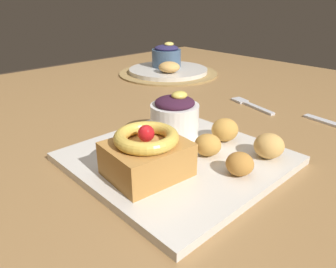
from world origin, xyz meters
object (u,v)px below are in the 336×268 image
object	(u,v)px
fritter_middle	(269,146)
fork	(249,104)
fritter_back	(225,130)
back_pastry	(169,67)
back_ramekin	(166,56)
fritter_front	(240,164)
cake_slice	(147,154)
fritter_extra	(208,145)
back_plate	(168,70)
front_plate	(177,158)
berry_ramekin	(175,115)

from	to	relation	value
fritter_middle	fork	size ratio (longest dim) A/B	0.36
fritter_back	back_pastry	bearing A→B (deg)	57.36
fritter_middle	back_ramekin	xyz separation A→B (m)	(0.31, 0.55, 0.02)
fritter_middle	fritter_front	bearing A→B (deg)	179.72
cake_slice	fritter_middle	world-z (taller)	cake_slice
back_ramekin	fork	size ratio (longest dim) A/B	0.74
fritter_back	fork	xyz separation A→B (m)	(0.21, 0.09, -0.03)
fritter_extra	back_plate	size ratio (longest dim) A/B	0.16
fritter_middle	back_plate	size ratio (longest dim) A/B	0.18
front_plate	fritter_middle	xyz separation A→B (m)	(0.09, -0.10, 0.02)
front_plate	back_pastry	world-z (taller)	back_pastry
back_plate	fritter_back	bearing A→B (deg)	-123.44
back_plate	back_pastry	world-z (taller)	back_pastry
back_pastry	fork	world-z (taller)	back_pastry
front_plate	fritter_extra	xyz separation A→B (m)	(0.03, -0.03, 0.02)
fritter_front	back_plate	bearing A→B (deg)	55.11
fritter_middle	back_plate	bearing A→B (deg)	60.80
back_pastry	fork	size ratio (longest dim) A/B	0.51
back_plate	back_pastry	bearing A→B (deg)	-130.51
fritter_middle	back_plate	distance (m)	0.60
front_plate	back_ramekin	bearing A→B (deg)	48.38
front_plate	fork	size ratio (longest dim) A/B	2.24
berry_ramekin	fritter_extra	bearing A→B (deg)	-102.41
back_plate	back_ramekin	size ratio (longest dim) A/B	2.65
back_plate	fork	world-z (taller)	back_plate
back_plate	back_ramekin	world-z (taller)	back_ramekin
fritter_back	back_ramekin	bearing A→B (deg)	56.63
front_plate	fritter_middle	size ratio (longest dim) A/B	6.23
front_plate	fritter_extra	distance (m)	0.05
fritter_extra	back_pastry	size ratio (longest dim) A/B	0.63
fork	back_pastry	bearing A→B (deg)	7.48
cake_slice	back_ramekin	bearing A→B (deg)	44.64
cake_slice	fork	distance (m)	0.39
fritter_middle	back_pastry	xyz separation A→B (m)	(0.26, 0.48, 0.00)
fritter_extra	berry_ramekin	bearing A→B (deg)	77.59
fritter_front	back_ramekin	bearing A→B (deg)	55.23
back_ramekin	fritter_back	bearing A→B (deg)	-123.37
fritter_middle	back_plate	xyz separation A→B (m)	(0.29, 0.52, -0.02)
fritter_front	back_pastry	world-z (taller)	back_pastry
berry_ramekin	fritter_middle	bearing A→B (deg)	-75.72
back_pastry	fritter_back	bearing A→B (deg)	-122.64
fritter_back	back_pastry	size ratio (longest dim) A/B	0.70
cake_slice	back_pastry	bearing A→B (deg)	43.49
cake_slice	fritter_front	size ratio (longest dim) A/B	2.90
fritter_back	fork	bearing A→B (deg)	22.98
fritter_back	back_pastry	distance (m)	0.48
back_ramekin	front_plate	bearing A→B (deg)	-131.62
front_plate	berry_ramekin	size ratio (longest dim) A/B	3.40
berry_ramekin	fritter_middle	xyz separation A→B (m)	(0.04, -0.16, -0.01)
front_plate	fritter_back	world-z (taller)	fritter_back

